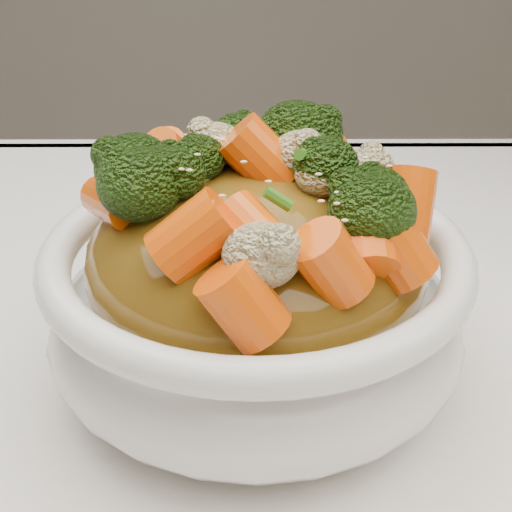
{
  "coord_description": "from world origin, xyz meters",
  "views": [
    {
      "loc": [
        -0.04,
        -0.29,
        1.01
      ],
      "look_at": [
        -0.04,
        0.05,
        0.82
      ],
      "focal_mm": 55.0,
      "sensor_mm": 36.0,
      "label": 1
    }
  ],
  "objects": [
    {
      "name": "sauce_base",
      "position": [
        -0.04,
        0.05,
        0.82
      ],
      "size": [
        0.21,
        0.21,
        0.09
      ],
      "primitive_type": "ellipsoid",
      "rotation": [
        0.0,
        0.0,
        0.32
      ],
      "color": "brown",
      "rests_on": "bowl"
    },
    {
      "name": "sesame_seeds",
      "position": [
        -0.04,
        0.05,
        0.88
      ],
      "size": [
        0.19,
        0.19,
        0.01
      ],
      "primitive_type": null,
      "rotation": [
        0.0,
        0.0,
        0.32
      ],
      "color": "beige",
      "rests_on": "sauce_base"
    },
    {
      "name": "broccoli",
      "position": [
        -0.04,
        0.05,
        0.88
      ],
      "size": [
        0.21,
        0.21,
        0.04
      ],
      "primitive_type": null,
      "rotation": [
        0.0,
        0.0,
        0.32
      ],
      "color": "black",
      "rests_on": "sauce_base"
    },
    {
      "name": "scallions",
      "position": [
        -0.04,
        0.05,
        0.88
      ],
      "size": [
        0.16,
        0.16,
        0.02
      ],
      "primitive_type": null,
      "rotation": [
        0.0,
        0.0,
        0.32
      ],
      "color": "#33741A",
      "rests_on": "sauce_base"
    },
    {
      "name": "carrots",
      "position": [
        -0.04,
        0.05,
        0.88
      ],
      "size": [
        0.21,
        0.21,
        0.05
      ],
      "primitive_type": null,
      "rotation": [
        0.0,
        0.0,
        0.32
      ],
      "color": "#F55908",
      "rests_on": "sauce_base"
    },
    {
      "name": "cauliflower",
      "position": [
        -0.04,
        0.05,
        0.88
      ],
      "size": [
        0.21,
        0.21,
        0.04
      ],
      "primitive_type": null,
      "rotation": [
        0.0,
        0.0,
        0.32
      ],
      "color": "beige",
      "rests_on": "sauce_base"
    },
    {
      "name": "tablecloth",
      "position": [
        0.0,
        0.0,
        0.73
      ],
      "size": [
        1.2,
        0.8,
        0.04
      ],
      "primitive_type": "cube",
      "color": "white",
      "rests_on": "dining_table"
    },
    {
      "name": "bowl",
      "position": [
        -0.04,
        0.05,
        0.79
      ],
      "size": [
        0.27,
        0.27,
        0.08
      ],
      "primitive_type": null,
      "rotation": [
        0.0,
        0.0,
        0.32
      ],
      "color": "white",
      "rests_on": "tablecloth"
    }
  ]
}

